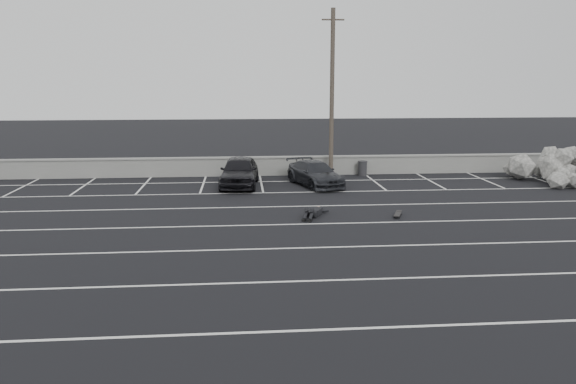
{
  "coord_description": "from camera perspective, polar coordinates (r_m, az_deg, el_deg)",
  "views": [
    {
      "loc": [
        -3.03,
        -17.17,
        5.31
      ],
      "look_at": [
        -1.23,
        4.17,
        1.0
      ],
      "focal_mm": 35.0,
      "sensor_mm": 36.0,
      "label": 1
    }
  ],
  "objects": [
    {
      "name": "car_right",
      "position": [
        28.5,
        2.77,
        1.89
      ],
      "size": [
        2.96,
        4.56,
        1.23
      ],
      "primitive_type": "imported",
      "rotation": [
        0.0,
        0.0,
        0.32
      ],
      "color": "#232429",
      "rests_on": "ground"
    },
    {
      "name": "person",
      "position": [
        22.39,
        2.77,
        -1.72
      ],
      "size": [
        2.68,
        3.09,
        0.48
      ],
      "primitive_type": null,
      "rotation": [
        0.0,
        0.0,
        -0.4
      ],
      "color": "black",
      "rests_on": "ground"
    },
    {
      "name": "car_left",
      "position": [
        28.4,
        -4.96,
        2.11
      ],
      "size": [
        2.15,
        4.58,
        1.51
      ],
      "primitive_type": "imported",
      "rotation": [
        0.0,
        0.0,
        -0.08
      ],
      "color": "black",
      "rests_on": "ground"
    },
    {
      "name": "riprap_pile",
      "position": [
        32.78,
        26.37,
        1.8
      ],
      "size": [
        6.69,
        4.57,
        1.52
      ],
      "color": "#A6A39C",
      "rests_on": "ground"
    },
    {
      "name": "ground",
      "position": [
        18.22,
        4.97,
        -5.6
      ],
      "size": [
        120.0,
        120.0,
        0.0
      ],
      "primitive_type": "plane",
      "color": "black",
      "rests_on": "ground"
    },
    {
      "name": "trash_bin",
      "position": [
        31.72,
        7.57,
        2.41
      ],
      "size": [
        0.6,
        0.6,
        0.82
      ],
      "rotation": [
        0.0,
        0.0,
        0.12
      ],
      "color": "#29292B",
      "rests_on": "ground"
    },
    {
      "name": "stall_lines",
      "position": [
        22.41,
        2.86,
        -2.33
      ],
      "size": [
        36.0,
        20.05,
        0.01
      ],
      "color": "silver",
      "rests_on": "ground"
    },
    {
      "name": "utility_pole",
      "position": [
        30.78,
        4.49,
        9.93
      ],
      "size": [
        1.2,
        0.24,
        8.99
      ],
      "color": "#4C4238",
      "rests_on": "ground"
    },
    {
      "name": "seawall",
      "position": [
        31.67,
        0.71,
        2.73
      ],
      "size": [
        50.0,
        0.45,
        1.06
      ],
      "color": "gray",
      "rests_on": "ground"
    },
    {
      "name": "skateboard",
      "position": [
        22.55,
        11.08,
        -2.25
      ],
      "size": [
        0.53,
        0.87,
        0.1
      ],
      "rotation": [
        0.0,
        0.0,
        -0.39
      ],
      "color": "black",
      "rests_on": "ground"
    }
  ]
}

